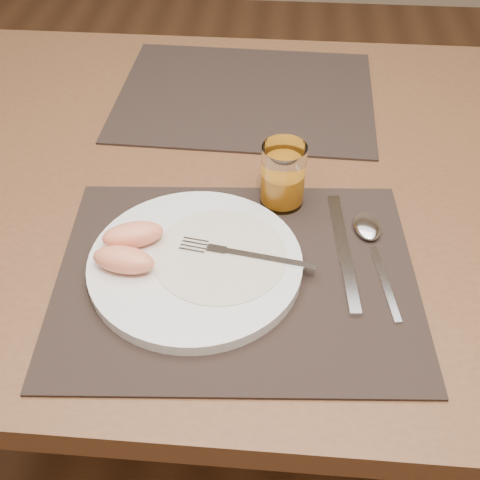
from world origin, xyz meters
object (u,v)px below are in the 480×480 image
object	(u,v)px
plate	(195,264)
knife	(345,260)
table	(249,212)
placemat_near	(236,276)
fork	(235,253)
spoon	(369,234)
placemat_far	(246,95)
juice_glass	(283,178)

from	to	relation	value
plate	knife	xyz separation A→B (m)	(0.19, 0.03, -0.01)
table	placemat_near	distance (m)	0.24
plate	fork	xyz separation A→B (m)	(0.05, 0.01, 0.01)
placemat_near	spoon	bearing A→B (deg)	25.96
placemat_far	juice_glass	xyz separation A→B (m)	(0.07, -0.29, 0.04)
spoon	juice_glass	size ratio (longest dim) A/B	2.06
plate	spoon	size ratio (longest dim) A/B	1.41
fork	juice_glass	distance (m)	0.14
table	fork	world-z (taller)	fork
placemat_near	plate	world-z (taller)	plate
placemat_near	spoon	size ratio (longest dim) A/B	2.34
table	spoon	size ratio (longest dim) A/B	7.29
placemat_far	knife	world-z (taller)	knife
placemat_far	fork	size ratio (longest dim) A/B	2.57
juice_glass	placemat_far	bearing A→B (deg)	104.13
table	placemat_near	xyz separation A→B (m)	(-0.00, -0.22, 0.09)
table	spoon	world-z (taller)	spoon
spoon	juice_glass	bearing A→B (deg)	151.15
fork	knife	distance (m)	0.14
table	fork	distance (m)	0.23
table	spoon	distance (m)	0.24
placemat_near	fork	size ratio (longest dim) A/B	2.57
fork	placemat_far	bearing A→B (deg)	92.43
spoon	table	bearing A→B (deg)	141.04
placemat_near	table	bearing A→B (deg)	89.47
placemat_far	plate	xyz separation A→B (m)	(-0.03, -0.43, 0.01)
placemat_far	plate	distance (m)	0.43
juice_glass	plate	bearing A→B (deg)	-126.45
fork	juice_glass	world-z (taller)	juice_glass
table	knife	bearing A→B (deg)	-53.89
table	placemat_far	xyz separation A→B (m)	(-0.02, 0.22, 0.09)
placemat_near	knife	size ratio (longest dim) A/B	2.04
placemat_far	juice_glass	bearing A→B (deg)	-75.87
placemat_near	fork	bearing A→B (deg)	99.78
fork	spoon	bearing A→B (deg)	19.71
placemat_near	juice_glass	bearing A→B (deg)	70.80
placemat_near	knife	world-z (taller)	knife
table	plate	xyz separation A→B (m)	(-0.05, -0.21, 0.10)
placemat_near	juice_glass	world-z (taller)	juice_glass
table	placemat_far	distance (m)	0.24
placemat_near	knife	bearing A→B (deg)	14.04
spoon	knife	bearing A→B (deg)	-124.51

